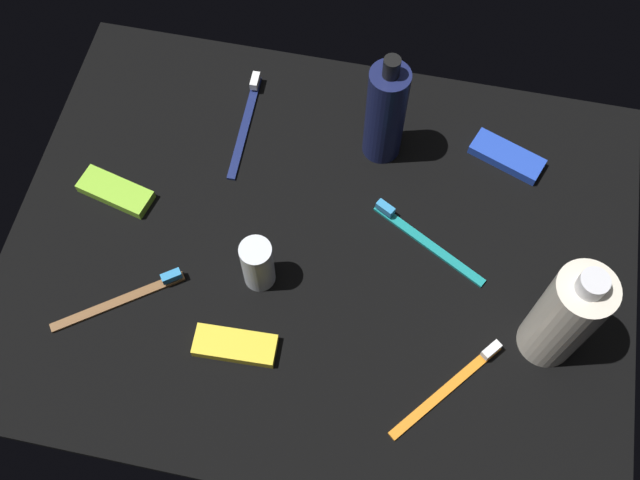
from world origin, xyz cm
name	(u,v)px	position (x,y,z in cm)	size (l,w,h in cm)	color
ground_plane	(320,252)	(0.00, 0.00, -0.60)	(84.00, 64.00, 1.20)	black
lotion_bottle	(385,113)	(5.33, 17.68, 8.56)	(5.42, 5.42, 19.40)	#181E4B
bodywash_bottle	(565,316)	(30.50, -6.84, 9.11)	(7.00, 7.00, 19.92)	silver
deodorant_stick	(258,264)	(-6.96, -5.56, 4.31)	(4.14, 4.14, 8.63)	silver
toothbrush_teal	(422,238)	(13.21, 4.18, 0.61)	(16.36, 9.70, 2.10)	teal
toothbrush_navy	(246,119)	(-14.76, 18.25, 0.61)	(1.66, 18.02, 2.10)	navy
toothbrush_brown	(126,297)	(-23.26, -12.04, 0.61)	(15.30, 11.50, 2.10)	brown
toothbrush_orange	(453,384)	(19.76, -14.86, 0.61)	(12.32, 14.70, 2.10)	orange
snack_bar_blue	(507,156)	(23.18, 19.39, 0.75)	(10.40, 4.00, 1.50)	blue
snack_bar_yellow	(235,345)	(-7.72, -15.54, 0.75)	(10.40, 4.00, 1.50)	yellow
snack_bar_lime	(116,192)	(-29.56, 2.70, 0.75)	(10.40, 4.00, 1.50)	#8CD133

